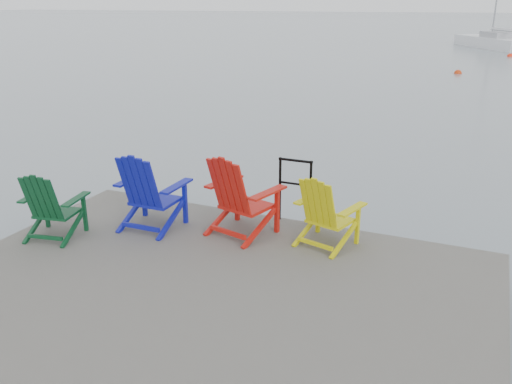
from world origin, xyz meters
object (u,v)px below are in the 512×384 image
at_px(chair_red, 240,195).
at_px(handrail, 295,184).
at_px(buoy_b, 458,74).
at_px(buoy_d, 510,56).
at_px(chair_yellow, 326,211).
at_px(chair_blue, 149,191).
at_px(chair_green, 51,205).
at_px(sailboat_near, 494,43).

bearing_deg(chair_red, handrail, 68.58).
bearing_deg(buoy_b, buoy_d, 77.42).
bearing_deg(chair_yellow, buoy_b, 105.34).
xyz_separation_m(chair_red, buoy_b, (1.05, 23.36, -1.05)).
xyz_separation_m(chair_blue, chair_red, (1.19, 0.30, 0.01)).
height_order(chair_green, sailboat_near, sailboat_near).
distance_m(chair_yellow, buoy_b, 23.28).
bearing_deg(sailboat_near, buoy_b, -123.65).
bearing_deg(buoy_b, chair_red, -92.58).
bearing_deg(sailboat_near, chair_green, -125.62).
bearing_deg(buoy_d, buoy_b, -102.58).
bearing_deg(buoy_d, chair_green, -99.08).
xyz_separation_m(handrail, buoy_b, (0.55, 22.66, -1.04)).
bearing_deg(handrail, chair_yellow, -44.06).
bearing_deg(buoy_d, handrail, -95.08).
height_order(handrail, chair_blue, chair_blue).
height_order(chair_green, chair_yellow, chair_yellow).
bearing_deg(chair_green, sailboat_near, 72.93).
height_order(chair_green, buoy_d, chair_green).
bearing_deg(buoy_d, chair_blue, -97.70).
xyz_separation_m(chair_red, buoy_d, (3.49, 34.30, -1.05)).
bearing_deg(chair_blue, buoy_d, 81.87).
xyz_separation_m(chair_green, sailboat_near, (4.49, 42.42, -0.60)).
bearing_deg(chair_yellow, sailboat_near, 103.49).
height_order(handrail, sailboat_near, sailboat_near).
distance_m(handrail, chair_red, 0.86).
bearing_deg(chair_blue, buoy_b, 84.17).
relative_size(chair_yellow, buoy_d, 2.39).
bearing_deg(buoy_b, sailboat_near, 85.92).
relative_size(chair_green, chair_blue, 0.85).
bearing_deg(chair_blue, chair_green, -142.14).
relative_size(handrail, chair_blue, 0.85).
relative_size(chair_blue, sailboat_near, 0.09).
xyz_separation_m(chair_blue, chair_yellow, (2.30, 0.41, -0.07)).
height_order(handrail, chair_red, chair_red).
relative_size(handrail, sailboat_near, 0.07).
distance_m(handrail, chair_yellow, 0.86).
height_order(handrail, buoy_b, handrail).
distance_m(chair_red, chair_yellow, 1.13).
xyz_separation_m(chair_green, chair_yellow, (3.28, 1.17, 0.01)).
height_order(chair_red, sailboat_near, sailboat_near).
bearing_deg(chair_blue, handrail, 30.18).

